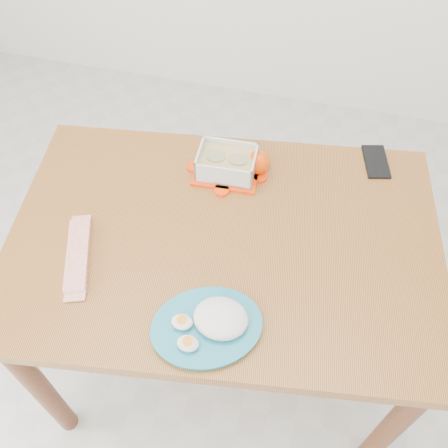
% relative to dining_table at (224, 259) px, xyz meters
% --- Properties ---
extents(ground, '(3.50, 3.50, 0.00)m').
position_rel_dining_table_xyz_m(ground, '(-0.08, -0.20, -0.65)').
color(ground, '#B7B7B2').
rests_on(ground, ground).
extents(dining_table, '(1.24, 0.92, 0.75)m').
position_rel_dining_table_xyz_m(dining_table, '(0.00, 0.00, 0.00)').
color(dining_table, '#A0682D').
rests_on(dining_table, ground).
extents(food_container, '(0.19, 0.15, 0.08)m').
position_rel_dining_table_xyz_m(food_container, '(-0.05, 0.23, 0.14)').
color(food_container, '#F33907').
rests_on(food_container, dining_table).
extents(orange_fruit, '(0.07, 0.07, 0.07)m').
position_rel_dining_table_xyz_m(orange_fruit, '(0.04, 0.26, 0.14)').
color(orange_fruit, '#FF4E05').
rests_on(orange_fruit, dining_table).
extents(rice_plate, '(0.34, 0.34, 0.07)m').
position_rel_dining_table_xyz_m(rice_plate, '(0.03, -0.26, 0.13)').
color(rice_plate, '#187188').
rests_on(rice_plate, dining_table).
extents(candy_bar, '(0.12, 0.22, 0.02)m').
position_rel_dining_table_xyz_m(candy_bar, '(-0.35, -0.15, 0.11)').
color(candy_bar, red).
rests_on(candy_bar, dining_table).
extents(smartphone, '(0.10, 0.15, 0.01)m').
position_rel_dining_table_xyz_m(smartphone, '(0.37, 0.38, 0.11)').
color(smartphone, black).
rests_on(smartphone, dining_table).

